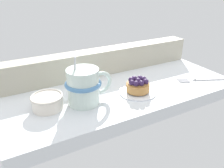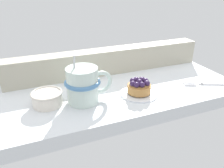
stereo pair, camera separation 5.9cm
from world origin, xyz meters
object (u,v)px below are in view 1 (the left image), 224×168
(dessert_fork, at_px, (201,79))
(dessert_plate, at_px, (138,92))
(raspberry_tart, at_px, (138,85))
(coffee_mug, at_px, (84,86))
(sugar_bowl, at_px, (47,101))

(dessert_fork, bearing_deg, dessert_plate, 173.36)
(dessert_plate, bearing_deg, raspberry_tart, 41.57)
(dessert_plate, distance_m, coffee_mug, 0.16)
(sugar_bowl, bearing_deg, dessert_plate, -8.78)
(dessert_plate, xyz_separation_m, raspberry_tart, (0.00, 0.00, 0.02))
(raspberry_tart, xyz_separation_m, coffee_mug, (-0.15, 0.02, 0.02))
(dessert_plate, xyz_separation_m, dessert_fork, (0.23, -0.03, -0.00))
(dessert_fork, distance_m, sugar_bowl, 0.48)
(raspberry_tart, height_order, sugar_bowl, raspberry_tart)
(coffee_mug, height_order, sugar_bowl, coffee_mug)
(coffee_mug, xyz_separation_m, dessert_fork, (0.38, -0.05, -0.05))
(raspberry_tart, bearing_deg, dessert_plate, -138.43)
(coffee_mug, distance_m, dessert_fork, 0.38)
(dessert_plate, height_order, raspberry_tart, raspberry_tart)
(coffee_mug, xyz_separation_m, sugar_bowl, (-0.09, 0.02, -0.03))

